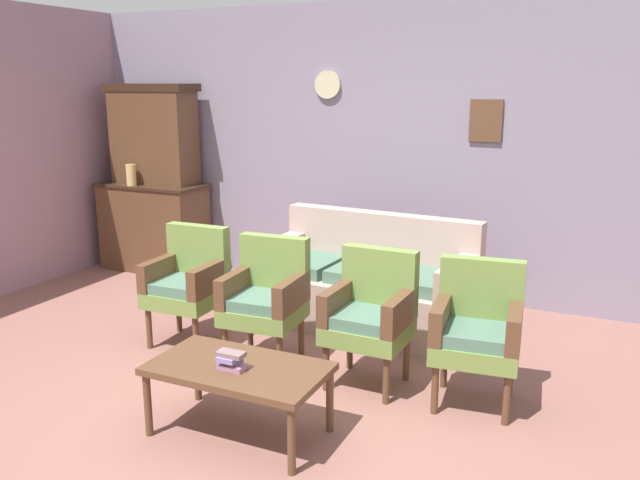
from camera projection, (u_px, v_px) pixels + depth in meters
name	position (u px, v px, depth m)	size (l,w,h in m)	color
ground_plane	(245.00, 404.00, 4.12)	(7.68, 7.68, 0.00)	#84564C
wall_back_with_decor	(388.00, 150.00, 6.12)	(6.40, 0.09, 2.70)	gray
side_cabinet	(154.00, 226.00, 7.02)	(1.16, 0.55, 0.93)	brown
cabinet_upper_hutch	(154.00, 133.00, 6.86)	(0.99, 0.38, 1.03)	brown
vase_on_cabinet	(131.00, 175.00, 6.76)	(0.10, 0.10, 0.22)	tan
floral_couch	(367.00, 286.00, 5.42)	(1.80, 0.92, 0.90)	tan
armchair_near_cabinet	(188.00, 280.00, 5.00)	(0.53, 0.50, 0.90)	olive
armchair_near_couch_end	(266.00, 295.00, 4.65)	(0.55, 0.52, 0.90)	olive
armchair_row_middle	(371.00, 312.00, 4.31)	(0.53, 0.50, 0.90)	olive
armchair_by_doorway	(477.00, 327.00, 4.04)	(0.57, 0.54, 0.90)	olive
coffee_table	(238.00, 373.00, 3.70)	(1.00, 0.56, 0.42)	brown
book_stack_on_table	(231.00, 360.00, 3.63)	(0.16, 0.11, 0.10)	#A36F8C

